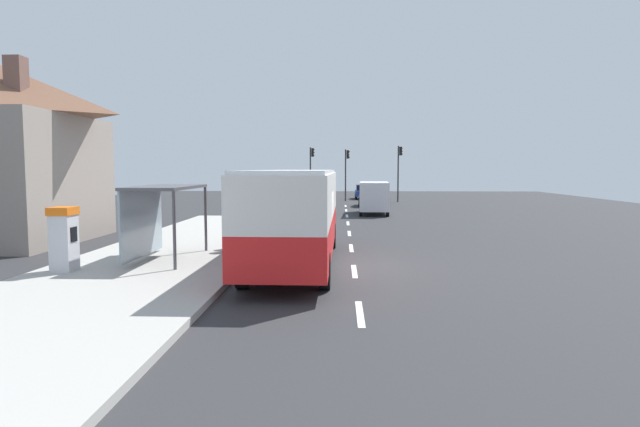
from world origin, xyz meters
TOP-DOWN VIEW (x-y plane):
  - ground_plane at (0.00, 14.00)m, footprint 56.00×92.00m
  - sidewalk_platform at (-6.40, 2.00)m, footprint 6.20×30.00m
  - lane_stripe_seg_0 at (0.25, -6.00)m, footprint 0.16×2.20m
  - lane_stripe_seg_1 at (0.25, -1.00)m, footprint 0.16×2.20m
  - lane_stripe_seg_2 at (0.25, 4.00)m, footprint 0.16×2.20m
  - lane_stripe_seg_3 at (0.25, 9.00)m, footprint 0.16×2.20m
  - lane_stripe_seg_4 at (0.25, 14.00)m, footprint 0.16×2.20m
  - lane_stripe_seg_5 at (0.25, 19.00)m, footprint 0.16×2.20m
  - lane_stripe_seg_6 at (0.25, 24.00)m, footprint 0.16×2.20m
  - lane_stripe_seg_7 at (0.25, 29.00)m, footprint 0.16×2.20m
  - bus at (-1.71, 0.16)m, footprint 2.62×11.03m
  - white_van at (2.20, 20.71)m, footprint 2.24×5.29m
  - sedan_near at (2.30, 28.97)m, footprint 2.00×4.47m
  - sedan_far at (2.30, 40.20)m, footprint 1.86×4.41m
  - ticket_machine at (-8.48, -2.22)m, footprint 0.66×0.76m
  - recycling_bin_red at (-4.20, 1.89)m, footprint 0.52×0.52m
  - recycling_bin_blue at (-4.20, 2.59)m, footprint 0.52×0.52m
  - traffic_light_near_side at (5.49, 34.75)m, footprint 0.49×0.28m
  - traffic_light_far_side at (-3.10, 35.55)m, footprint 0.49×0.28m
  - traffic_light_median at (0.40, 36.35)m, footprint 0.49×0.28m
  - bus_shelter at (-6.41, 0.08)m, footprint 1.80×4.00m

SIDE VIEW (x-z plane):
  - ground_plane at x=0.00m, z-range -0.04..0.00m
  - lane_stripe_seg_0 at x=0.25m, z-range 0.00..0.01m
  - lane_stripe_seg_1 at x=0.25m, z-range 0.00..0.01m
  - lane_stripe_seg_2 at x=0.25m, z-range 0.00..0.01m
  - lane_stripe_seg_3 at x=0.25m, z-range 0.00..0.01m
  - lane_stripe_seg_4 at x=0.25m, z-range 0.00..0.01m
  - lane_stripe_seg_5 at x=0.25m, z-range 0.00..0.01m
  - lane_stripe_seg_6 at x=0.25m, z-range 0.00..0.01m
  - lane_stripe_seg_7 at x=0.25m, z-range 0.00..0.01m
  - sidewalk_platform at x=-6.40m, z-range 0.00..0.18m
  - recycling_bin_red at x=-4.20m, z-range 0.18..1.13m
  - recycling_bin_blue at x=-4.20m, z-range 0.18..1.13m
  - sedan_near at x=2.30m, z-range 0.03..1.55m
  - sedan_far at x=2.30m, z-range 0.03..1.55m
  - ticket_machine at x=-8.48m, z-range 0.20..2.14m
  - white_van at x=2.20m, z-range 0.19..2.49m
  - bus at x=-1.71m, z-range 0.24..3.45m
  - bus_shelter at x=-6.41m, z-range 0.85..3.35m
  - traffic_light_median at x=0.40m, z-range 0.84..6.02m
  - traffic_light_far_side at x=-3.10m, z-range 0.86..6.22m
  - traffic_light_near_side at x=5.49m, z-range 0.87..6.33m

